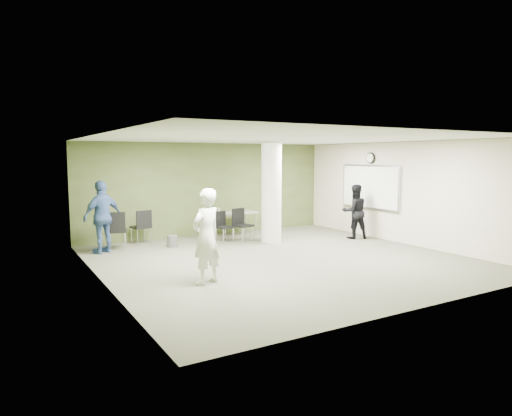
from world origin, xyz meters
TOP-DOWN VIEW (x-y plane):
  - floor at (0.00, 0.00)m, footprint 8.00×8.00m
  - ceiling at (0.00, 0.00)m, footprint 8.00×8.00m
  - wall_back at (0.00, 4.00)m, footprint 8.00×2.80m
  - wall_left at (-4.00, 0.00)m, footprint 0.02×8.00m
  - wall_right_cream at (4.00, 0.00)m, footprint 0.02×8.00m
  - column at (1.00, 2.00)m, footprint 0.56×0.56m
  - whiteboard at (3.92, 1.20)m, footprint 0.05×2.30m
  - wall_clock at (3.92, 1.20)m, footprint 0.06×0.32m
  - folding_table at (0.43, 3.37)m, footprint 1.56×0.75m
  - wastebasket at (-1.67, 2.69)m, footprint 0.27×0.27m
  - chair_back_left at (-3.04, 3.02)m, footprint 0.61×0.61m
  - chair_back_right at (-2.22, 3.53)m, footprint 0.54×0.54m
  - chair_table_left at (-0.16, 2.75)m, footprint 0.51×0.51m
  - chair_table_right at (0.34, 2.56)m, footprint 0.55×0.55m
  - woman_white at (-2.31, -0.99)m, footprint 0.77×0.65m
  - man_black at (3.40, 1.24)m, footprint 0.92×0.82m
  - man_blue at (-3.40, 2.84)m, footprint 1.15×0.83m

SIDE VIEW (x-z plane):
  - floor at x=0.00m, z-range 0.00..0.00m
  - wastebasket at x=-1.67m, z-range 0.00..0.31m
  - chair_table_left at x=-0.16m, z-range 0.07..0.92m
  - chair_table_right at x=0.34m, z-range 0.08..1.01m
  - chair_back_right at x=-2.22m, z-range 0.08..1.02m
  - chair_back_left at x=-3.04m, z-range 0.09..1.08m
  - folding_table at x=0.43m, z-range 0.19..1.16m
  - man_black at x=3.40m, z-range 0.00..1.59m
  - woman_white at x=-2.31m, z-range 0.00..1.81m
  - man_blue at x=-3.40m, z-range 0.00..1.81m
  - wall_back at x=0.00m, z-range 1.39..1.41m
  - wall_left at x=-4.00m, z-range 0.00..2.80m
  - wall_right_cream at x=4.00m, z-range 0.00..2.80m
  - column at x=1.00m, z-range 0.00..2.80m
  - whiteboard at x=3.92m, z-range 0.85..2.15m
  - wall_clock at x=3.92m, z-range 2.19..2.51m
  - ceiling at x=0.00m, z-range 2.80..2.80m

